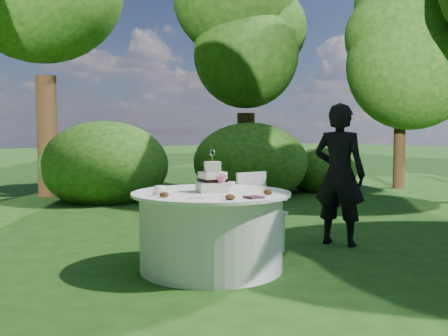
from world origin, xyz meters
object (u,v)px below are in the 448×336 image
Objects in this scene: guest at (339,174)px; cake at (213,180)px; table at (211,230)px; chair at (257,205)px; napkins at (254,197)px.

guest is 1.86m from cake.
guest is 1.94m from table.
chair is (-0.99, 0.31, -0.33)m from guest.
guest is at bearing 3.68° from table.
cake is (0.02, 0.01, 0.50)m from table.
napkins is 1.37m from chair.
cake is at bearing -154.01° from chair.
table is 1.00m from chair.
guest is 1.90× the size of chair.
cake is at bearing 67.76° from guest.
guest is 4.06× the size of cake.
napkins is 1.97m from guest.
chair is at bearing 25.99° from cake.
cake reaches higher than napkins.
cake is at bearing 93.51° from napkins.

